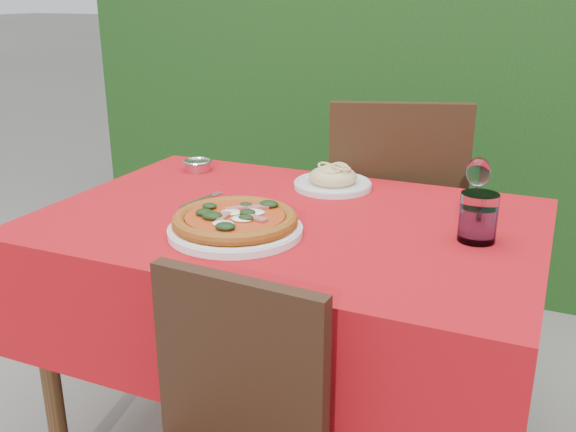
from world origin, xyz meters
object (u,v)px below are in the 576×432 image
at_px(wine_glass, 478,174).
at_px(steel_ramekin, 198,166).
at_px(pizza_plate, 235,223).
at_px(fork, 197,201).
at_px(chair_far, 392,219).
at_px(water_glass, 478,220).
at_px(pasta_plate, 333,180).

xyz_separation_m(wine_glass, steel_ramekin, (-0.88, 0.07, -0.09)).
relative_size(pizza_plate, fork, 2.22).
bearing_deg(chair_far, fork, 37.59).
distance_m(water_glass, steel_ramekin, 0.95).
xyz_separation_m(pasta_plate, steel_ramekin, (-0.46, 0.00, -0.01)).
bearing_deg(steel_ramekin, pasta_plate, -0.60).
distance_m(pizza_plate, water_glass, 0.56).
height_order(pizza_plate, wine_glass, wine_glass).
distance_m(chair_far, wine_glass, 0.58).
bearing_deg(chair_far, steel_ramekin, 10.64).
height_order(pasta_plate, steel_ramekin, pasta_plate).
bearing_deg(fork, pasta_plate, 53.57).
height_order(wine_glass, steel_ramekin, wine_glass).
bearing_deg(pasta_plate, steel_ramekin, 179.40).
height_order(chair_far, pizza_plate, chair_far).
relative_size(chair_far, steel_ramekin, 11.68).
bearing_deg(steel_ramekin, wine_glass, -4.71).
bearing_deg(wine_glass, pizza_plate, -142.59).
bearing_deg(pasta_plate, fork, -136.84).
bearing_deg(water_glass, pasta_plate, 149.55).
distance_m(wine_glass, steel_ramekin, 0.89).
relative_size(water_glass, steel_ramekin, 1.37).
distance_m(pizza_plate, fork, 0.27).
relative_size(pasta_plate, steel_ramekin, 2.74).
height_order(pasta_plate, fork, pasta_plate).
relative_size(pasta_plate, fork, 1.31).
relative_size(chair_far, fork, 5.59).
distance_m(pasta_plate, water_glass, 0.52).
bearing_deg(pasta_plate, wine_glass, -9.21).
bearing_deg(fork, pizza_plate, -28.91).
relative_size(water_glass, fork, 0.65).
bearing_deg(water_glass, pizza_plate, -160.74).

